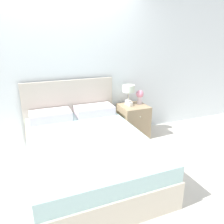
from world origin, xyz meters
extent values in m
plane|color=silver|center=(0.00, 0.00, 0.00)|extent=(12.00, 12.00, 0.00)
cube|color=white|center=(0.00, 0.07, 1.30)|extent=(8.00, 0.06, 2.60)
cube|color=beige|center=(0.00, -1.04, 0.17)|extent=(1.48, 2.09, 0.34)
cube|color=silver|center=(0.00, -1.04, 0.43)|extent=(1.45, 2.05, 0.19)
cube|color=beige|center=(0.00, -0.03, 0.54)|extent=(1.51, 0.05, 1.08)
cube|color=white|center=(-0.36, -0.25, 0.60)|extent=(0.62, 0.36, 0.14)
cube|color=white|center=(0.36, -0.25, 0.60)|extent=(0.62, 0.36, 0.14)
cube|color=tan|center=(1.08, -0.26, 0.30)|extent=(0.47, 0.48, 0.59)
sphere|color=#B2AD93|center=(1.08, -0.51, 0.46)|extent=(0.02, 0.02, 0.02)
cylinder|color=white|center=(1.02, -0.16, 0.63)|extent=(0.13, 0.13, 0.08)
cylinder|color=#B7B29E|center=(1.02, -0.16, 0.75)|extent=(0.02, 0.02, 0.15)
cylinder|color=silver|center=(1.02, -0.16, 0.89)|extent=(0.22, 0.22, 0.12)
cylinder|color=silver|center=(1.23, -0.21, 0.66)|extent=(0.09, 0.09, 0.13)
sphere|color=pink|center=(1.23, -0.21, 0.78)|extent=(0.14, 0.14, 0.14)
sphere|color=#609356|center=(1.26, -0.21, 0.74)|extent=(0.06, 0.06, 0.06)
cube|color=white|center=(1.01, -0.27, 0.63)|extent=(0.06, 0.06, 0.07)
cylinder|color=white|center=(1.01, -0.30, 0.63)|extent=(0.05, 0.00, 0.05)
camera|label=1|loc=(-0.66, -3.54, 1.76)|focal=35.00mm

